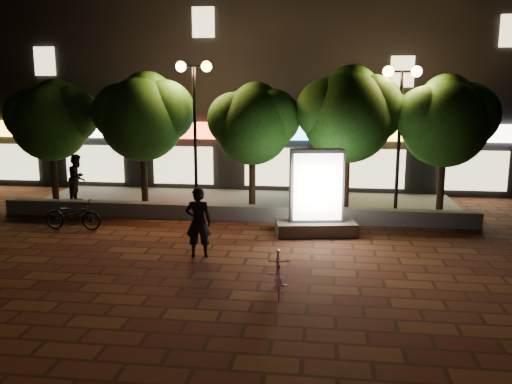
% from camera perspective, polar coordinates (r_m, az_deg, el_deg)
% --- Properties ---
extents(ground, '(80.00, 80.00, 0.00)m').
position_cam_1_polar(ground, '(13.98, -5.54, -6.94)').
color(ground, brown).
rests_on(ground, ground).
extents(retaining_wall, '(16.00, 0.45, 0.50)m').
position_cam_1_polar(retaining_wall, '(17.69, -2.64, -2.23)').
color(retaining_wall, slate).
rests_on(retaining_wall, ground).
extents(sidewalk, '(16.00, 5.00, 0.08)m').
position_cam_1_polar(sidewalk, '(20.14, -1.39, -1.20)').
color(sidewalk, slate).
rests_on(sidewalk, ground).
extents(building_block, '(28.00, 8.12, 11.30)m').
position_cam_1_polar(building_block, '(26.13, 0.81, 12.53)').
color(building_block, black).
rests_on(building_block, ground).
extents(tree_far_left, '(3.36, 2.80, 4.63)m').
position_cam_1_polar(tree_far_left, '(20.98, -21.17, 7.53)').
color(tree_far_left, '#301C13').
rests_on(tree_far_left, sidewalk).
extents(tree_left, '(3.60, 3.00, 4.89)m').
position_cam_1_polar(tree_left, '(19.54, -12.05, 8.27)').
color(tree_left, '#301C13').
rests_on(tree_left, sidewalk).
extents(tree_mid, '(3.24, 2.70, 4.50)m').
position_cam_1_polar(tree_mid, '(18.61, -0.24, 7.68)').
color(tree_mid, '#301C13').
rests_on(tree_mid, sidewalk).
extents(tree_right, '(3.72, 3.10, 5.07)m').
position_cam_1_polar(tree_right, '(18.44, 10.11, 8.57)').
color(tree_right, '#301C13').
rests_on(tree_right, sidewalk).
extents(tree_far_right, '(3.48, 2.90, 4.76)m').
position_cam_1_polar(tree_far_right, '(18.86, 19.92, 7.54)').
color(tree_far_right, '#301C13').
rests_on(tree_far_right, sidewalk).
extents(street_lamp_left, '(1.26, 0.36, 5.18)m').
position_cam_1_polar(street_lamp_left, '(18.71, -6.69, 10.11)').
color(street_lamp_left, black).
rests_on(street_lamp_left, sidewalk).
extents(street_lamp_right, '(1.26, 0.36, 4.98)m').
position_cam_1_polar(street_lamp_right, '(18.31, 15.39, 9.36)').
color(street_lamp_right, black).
rests_on(street_lamp_right, sidewalk).
extents(ad_kiosk, '(2.54, 1.57, 2.57)m').
position_cam_1_polar(ad_kiosk, '(15.91, 6.51, -0.88)').
color(ad_kiosk, slate).
rests_on(ad_kiosk, ground).
extents(scooter_pink, '(0.59, 1.54, 0.90)m').
position_cam_1_polar(scooter_pink, '(11.34, 2.40, -8.80)').
color(scooter_pink, '#ED94C7').
rests_on(scooter_pink, ground).
extents(rider, '(0.72, 0.51, 1.85)m').
position_cam_1_polar(rider, '(13.72, -6.24, -3.26)').
color(rider, black).
rests_on(rider, ground).
extents(scooter_parked, '(1.81, 0.65, 0.95)m').
position_cam_1_polar(scooter_parked, '(17.33, -19.19, -2.36)').
color(scooter_parked, black).
rests_on(scooter_parked, ground).
extents(pedestrian, '(0.75, 0.93, 1.83)m').
position_cam_1_polar(pedestrian, '(21.19, -18.74, 1.45)').
color(pedestrian, black).
rests_on(pedestrian, sidewalk).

